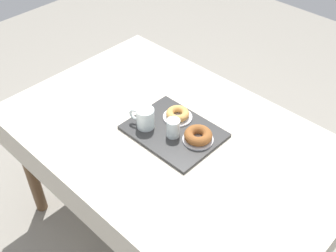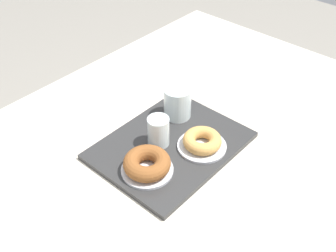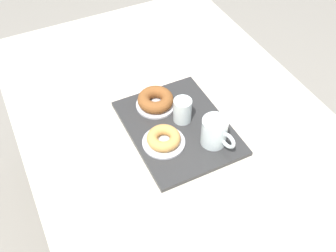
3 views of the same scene
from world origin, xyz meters
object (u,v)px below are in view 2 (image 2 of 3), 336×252
tea_mug_left (178,103)px  water_glass_near (158,133)px  sugar_donut_left (147,163)px  sugar_donut_right (202,141)px  dining_table (165,168)px  donut_plate_right (202,146)px  serving_tray (171,145)px  donut_plate_left (147,170)px

tea_mug_left → water_glass_near: (-0.13, -0.04, -0.01)m
tea_mug_left → sugar_donut_left: tea_mug_left is taller
sugar_donut_right → dining_table: bearing=122.3°
donut_plate_right → sugar_donut_right: bearing=0.0°
tea_mug_left → water_glass_near: 0.14m
dining_table → sugar_donut_left: 0.17m
sugar_donut_left → sugar_donut_right: size_ratio=1.15×
serving_tray → dining_table: bearing=127.1°
tea_mug_left → sugar_donut_right: 0.16m
dining_table → donut_plate_right: bearing=-57.7°
tea_mug_left → donut_plate_left: bearing=-157.7°
dining_table → water_glass_near: water_glass_near is taller
water_glass_near → sugar_donut_left: (-0.10, -0.05, -0.01)m
tea_mug_left → sugar_donut_right: bearing=-114.4°
donut_plate_left → serving_tray: bearing=11.8°
serving_tray → donut_plate_left: bearing=-168.2°
sugar_donut_right → tea_mug_left: bearing=65.6°
serving_tray → donut_plate_right: donut_plate_right is taller
tea_mug_left → sugar_donut_left: 0.25m
serving_tray → water_glass_near: size_ratio=4.76×
water_glass_near → donut_plate_right: (0.07, -0.10, -0.03)m
tea_mug_left → donut_plate_right: (-0.06, -0.14, -0.04)m
serving_tray → sugar_donut_left: bearing=-168.2°
serving_tray → donut_plate_left: size_ratio=2.98×
donut_plate_right → sugar_donut_left: bearing=163.4°
sugar_donut_left → donut_plate_right: (0.16, -0.05, -0.02)m
serving_tray → tea_mug_left: tea_mug_left is taller
donut_plate_left → donut_plate_right: 0.17m
serving_tray → donut_plate_right: bearing=-58.5°
donut_plate_left → sugar_donut_right: size_ratio=1.28×
dining_table → sugar_donut_left: size_ratio=12.59×
dining_table → donut_plate_left: bearing=-161.6°
serving_tray → donut_plate_right: (0.05, -0.07, 0.01)m
donut_plate_right → sugar_donut_right: sugar_donut_right is taller
donut_plate_left → donut_plate_right: same height
dining_table → tea_mug_left: tea_mug_left is taller
sugar_donut_left → donut_plate_right: bearing=-16.6°
water_glass_near → donut_plate_left: (-0.10, -0.05, -0.03)m
dining_table → sugar_donut_left: (-0.11, -0.04, 0.12)m
sugar_donut_right → donut_plate_left: bearing=163.4°
sugar_donut_right → serving_tray: bearing=121.5°
serving_tray → sugar_donut_right: size_ratio=3.80×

